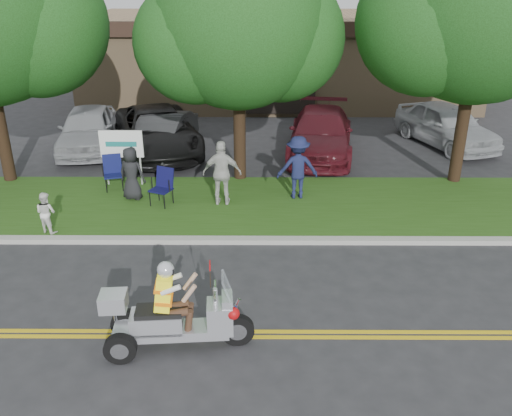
{
  "coord_description": "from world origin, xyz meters",
  "views": [
    {
      "loc": [
        1.07,
        -8.42,
        5.97
      ],
      "look_at": [
        1.02,
        2.0,
        1.37
      ],
      "focal_mm": 38.0,
      "sensor_mm": 36.0,
      "label": 1
    }
  ],
  "objects_px": {
    "lawn_chair_b": "(113,170)",
    "parked_car_mid": "(157,131)",
    "trike_scooter": "(171,318)",
    "parked_car_right": "(321,133)",
    "parked_car_far_right": "(446,125)",
    "parked_car_left": "(162,135)",
    "parked_car_far_left": "(88,129)",
    "lawn_chair_a": "(163,184)",
    "spectator_adult_right": "(222,173)"
  },
  "relations": [
    {
      "from": "lawn_chair_a",
      "to": "parked_car_mid",
      "type": "xyz_separation_m",
      "value": [
        -0.99,
        4.86,
        0.11
      ]
    },
    {
      "from": "lawn_chair_b",
      "to": "parked_car_far_right",
      "type": "distance_m",
      "value": 11.98
    },
    {
      "from": "trike_scooter",
      "to": "parked_car_mid",
      "type": "distance_m",
      "value": 11.08
    },
    {
      "from": "lawn_chair_b",
      "to": "parked_car_left",
      "type": "distance_m",
      "value": 3.52
    },
    {
      "from": "trike_scooter",
      "to": "parked_car_right",
      "type": "height_order",
      "value": "trike_scooter"
    },
    {
      "from": "lawn_chair_a",
      "to": "lawn_chair_b",
      "type": "bearing_deg",
      "value": 169.8
    },
    {
      "from": "parked_car_right",
      "to": "parked_car_far_left",
      "type": "bearing_deg",
      "value": -175.25
    },
    {
      "from": "lawn_chair_a",
      "to": "lawn_chair_b",
      "type": "relative_size",
      "value": 1.01
    },
    {
      "from": "parked_car_far_right",
      "to": "parked_car_mid",
      "type": "bearing_deg",
      "value": 165.08
    },
    {
      "from": "spectator_adult_right",
      "to": "parked_car_mid",
      "type": "height_order",
      "value": "spectator_adult_right"
    },
    {
      "from": "trike_scooter",
      "to": "parked_car_far_left",
      "type": "relative_size",
      "value": 0.56
    },
    {
      "from": "lawn_chair_b",
      "to": "parked_car_left",
      "type": "height_order",
      "value": "parked_car_left"
    },
    {
      "from": "parked_car_left",
      "to": "lawn_chair_a",
      "type": "bearing_deg",
      "value": -71.36
    },
    {
      "from": "trike_scooter",
      "to": "parked_car_far_right",
      "type": "height_order",
      "value": "trike_scooter"
    },
    {
      "from": "trike_scooter",
      "to": "parked_car_far_left",
      "type": "distance_m",
      "value": 12.05
    },
    {
      "from": "trike_scooter",
      "to": "parked_car_mid",
      "type": "bearing_deg",
      "value": 96.76
    },
    {
      "from": "lawn_chair_b",
      "to": "spectator_adult_right",
      "type": "distance_m",
      "value": 3.45
    },
    {
      "from": "parked_car_far_left",
      "to": "lawn_chair_b",
      "type": "bearing_deg",
      "value": -72.54
    },
    {
      "from": "lawn_chair_b",
      "to": "spectator_adult_right",
      "type": "xyz_separation_m",
      "value": [
        3.24,
        -1.14,
        0.32
      ]
    },
    {
      "from": "parked_car_left",
      "to": "spectator_adult_right",
      "type": "bearing_deg",
      "value": -53.44
    },
    {
      "from": "lawn_chair_b",
      "to": "parked_car_mid",
      "type": "xyz_separation_m",
      "value": [
        0.65,
        3.74,
        0.11
      ]
    },
    {
      "from": "lawn_chair_a",
      "to": "parked_car_far_right",
      "type": "distance_m",
      "value": 11.02
    },
    {
      "from": "lawn_chair_b",
      "to": "parked_car_far_left",
      "type": "relative_size",
      "value": 0.22
    },
    {
      "from": "spectator_adult_right",
      "to": "parked_car_mid",
      "type": "xyz_separation_m",
      "value": [
        -2.6,
        4.88,
        -0.22
      ]
    },
    {
      "from": "parked_car_left",
      "to": "parked_car_far_right",
      "type": "height_order",
      "value": "parked_car_far_right"
    },
    {
      "from": "parked_car_left",
      "to": "parked_car_far_left",
      "type": "bearing_deg",
      "value": 176.95
    },
    {
      "from": "parked_car_far_left",
      "to": "parked_car_mid",
      "type": "bearing_deg",
      "value": -13.16
    },
    {
      "from": "lawn_chair_a",
      "to": "parked_car_left",
      "type": "distance_m",
      "value": 4.59
    },
    {
      "from": "parked_car_far_left",
      "to": "parked_car_right",
      "type": "xyz_separation_m",
      "value": [
        8.23,
        -0.44,
        -0.01
      ]
    },
    {
      "from": "parked_car_mid",
      "to": "parked_car_far_right",
      "type": "height_order",
      "value": "parked_car_far_right"
    },
    {
      "from": "lawn_chair_b",
      "to": "parked_car_right",
      "type": "distance_m",
      "value": 7.3
    },
    {
      "from": "trike_scooter",
      "to": "parked_car_mid",
      "type": "relative_size",
      "value": 0.46
    },
    {
      "from": "lawn_chair_b",
      "to": "parked_car_mid",
      "type": "bearing_deg",
      "value": 64.56
    },
    {
      "from": "lawn_chair_a",
      "to": "lawn_chair_b",
      "type": "xyz_separation_m",
      "value": [
        -1.64,
        1.12,
        -0.0
      ]
    },
    {
      "from": "parked_car_right",
      "to": "lawn_chair_b",
      "type": "bearing_deg",
      "value": -143.07
    },
    {
      "from": "lawn_chair_a",
      "to": "parked_car_right",
      "type": "height_order",
      "value": "parked_car_right"
    },
    {
      "from": "lawn_chair_b",
      "to": "parked_car_left",
      "type": "xyz_separation_m",
      "value": [
        0.86,
        3.41,
        0.04
      ]
    },
    {
      "from": "parked_car_mid",
      "to": "parked_car_right",
      "type": "relative_size",
      "value": 1.06
    },
    {
      "from": "parked_car_left",
      "to": "parked_car_right",
      "type": "distance_m",
      "value": 5.51
    },
    {
      "from": "lawn_chair_b",
      "to": "parked_car_right",
      "type": "relative_size",
      "value": 0.19
    },
    {
      "from": "lawn_chair_a",
      "to": "parked_car_far_right",
      "type": "xyz_separation_m",
      "value": [
        9.42,
        5.72,
        0.11
      ]
    },
    {
      "from": "trike_scooter",
      "to": "lawn_chair_b",
      "type": "height_order",
      "value": "trike_scooter"
    },
    {
      "from": "parked_car_far_left",
      "to": "lawn_chair_a",
      "type": "bearing_deg",
      "value": -63.11
    },
    {
      "from": "parked_car_far_left",
      "to": "parked_car_left",
      "type": "height_order",
      "value": "parked_car_far_left"
    },
    {
      "from": "parked_car_left",
      "to": "parked_car_right",
      "type": "height_order",
      "value": "parked_car_right"
    },
    {
      "from": "parked_car_right",
      "to": "parked_car_far_right",
      "type": "distance_m",
      "value": 4.8
    },
    {
      "from": "parked_car_mid",
      "to": "parked_car_far_right",
      "type": "xyz_separation_m",
      "value": [
        10.41,
        0.86,
        0.01
      ]
    },
    {
      "from": "lawn_chair_b",
      "to": "parked_car_mid",
      "type": "height_order",
      "value": "parked_car_mid"
    },
    {
      "from": "parked_car_left",
      "to": "parked_car_mid",
      "type": "distance_m",
      "value": 0.4
    },
    {
      "from": "parked_car_mid",
      "to": "lawn_chair_a",
      "type": "bearing_deg",
      "value": -96.15
    }
  ]
}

